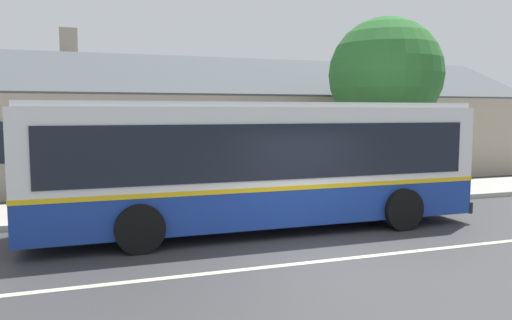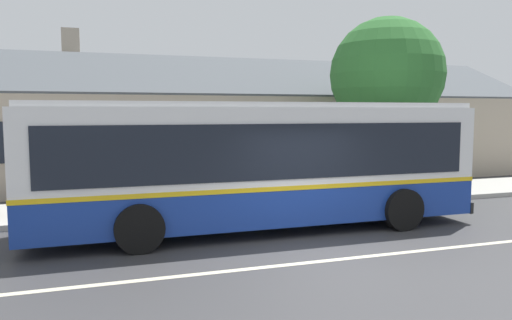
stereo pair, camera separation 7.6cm
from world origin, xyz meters
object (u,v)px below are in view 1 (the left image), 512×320
(transit_bus, at_px, (257,161))
(street_tree_primary, at_px, (386,75))
(bench_down_street, at_px, (131,192))
(bus_stop_sign, at_px, (407,149))

(transit_bus, height_order, street_tree_primary, street_tree_primary)
(transit_bus, relative_size, street_tree_primary, 1.75)
(bench_down_street, height_order, street_tree_primary, street_tree_primary)
(transit_bus, relative_size, bus_stop_sign, 4.41)
(bench_down_street, bearing_deg, transit_bus, -47.59)
(street_tree_primary, height_order, bus_stop_sign, street_tree_primary)
(transit_bus, distance_m, street_tree_primary, 7.59)
(street_tree_primary, bearing_deg, bench_down_street, -174.06)
(transit_bus, bearing_deg, bench_down_street, 132.41)
(street_tree_primary, bearing_deg, bus_stop_sign, -100.24)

